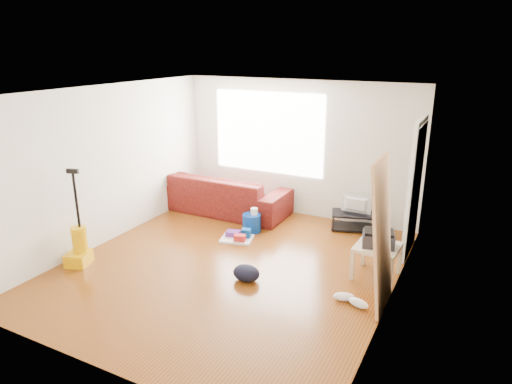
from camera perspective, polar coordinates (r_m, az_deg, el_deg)
The scene contains 13 objects.
room at distance 6.36m, azimuth -2.19°, elevation 1.28°, with size 4.51×5.01×2.51m.
sofa at distance 8.88m, azimuth -3.99°, elevation -2.37°, with size 2.51×0.98×0.73m, color black.
tv_stand at distance 8.15m, azimuth 12.19°, elevation -3.49°, with size 0.87×0.66×0.29m.
tv at distance 8.05m, azimuth 12.32°, elevation -1.58°, with size 0.52×0.07×0.30m, color black.
side_table at distance 6.50m, azimuth 14.92°, elevation -7.08°, with size 0.60×0.60×0.47m.
printer at distance 6.43m, azimuth 15.05°, elevation -5.62°, with size 0.49×0.42×0.22m.
bucket at distance 7.91m, azimuth -0.53°, elevation -4.93°, with size 0.31×0.31×0.31m, color #093999.
toilet_paper at distance 7.83m, azimuth -0.23°, elevation -3.50°, with size 0.12×0.12×0.11m, color white.
cleaning_tray at distance 7.56m, azimuth -2.26°, elevation -5.62°, with size 0.59×0.52×0.18m.
backpack at distance 6.37m, azimuth -1.21°, elevation -10.95°, with size 0.39×0.31×0.21m, color black.
sneakers at distance 5.93m, azimuth 11.79°, elevation -13.06°, with size 0.49×0.25×0.11m.
vacuum at distance 7.17m, azimuth -21.26°, elevation -6.44°, with size 0.39×0.42×1.43m.
door_panel at distance 6.02m, azimuth 14.74°, elevation -13.42°, with size 0.04×0.75×1.87m, color tan.
Camera 1 is at (3.07, -5.15, 3.07)m, focal length 32.00 mm.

